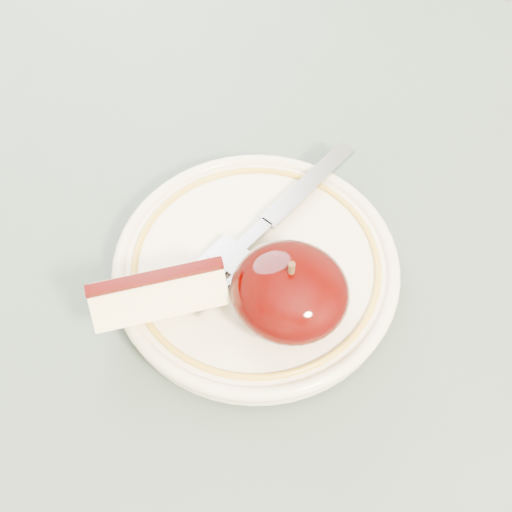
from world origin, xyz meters
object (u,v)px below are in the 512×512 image
at_px(table, 257,494).
at_px(fork, 266,224).
at_px(plate, 256,268).
at_px(apple_half, 290,291).

relative_size(table, fork, 5.49).
xyz_separation_m(table, plate, (-0.05, 0.10, 0.10)).
distance_m(table, apple_half, 0.15).
distance_m(plate, fork, 0.03).
xyz_separation_m(table, apple_half, (-0.02, 0.08, 0.13)).
distance_m(plate, apple_half, 0.05).
height_order(apple_half, fork, apple_half).
bearing_deg(apple_half, plate, 145.65).
bearing_deg(plate, table, -65.18).
relative_size(plate, fork, 1.11).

